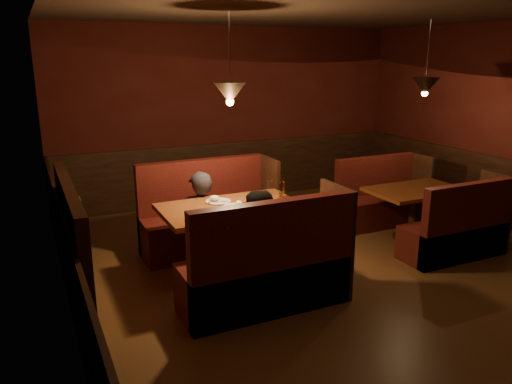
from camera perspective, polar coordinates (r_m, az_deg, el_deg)
name	(u,v)px	position (r m, az deg, el deg)	size (l,w,h in m)	color
room	(332,188)	(5.42, 8.72, 0.49)	(6.02, 7.02, 2.92)	brown
main_table	(233,222)	(5.56, -2.66, -3.45)	(1.54, 0.94, 1.08)	brown
main_bench_far	(208,222)	(6.42, -5.48, -3.42)	(1.70, 0.61, 1.16)	black
main_bench_near	(269,274)	(4.92, 1.54, -9.36)	(1.70, 0.61, 1.16)	black
second_table	(415,202)	(7.04, 17.73, -1.08)	(1.25, 0.80, 0.71)	brown
second_bench_far	(380,202)	(7.65, 14.00, -1.14)	(1.39, 0.52, 0.99)	black
second_bench_near	(458,234)	(6.62, 22.13, -4.42)	(1.39, 0.52, 0.99)	black
diner_a	(200,203)	(5.96, -6.41, -1.23)	(0.54, 0.35, 1.47)	#23212B
diner_b	(263,229)	(4.99, 0.82, -4.29)	(0.73, 0.57, 1.50)	black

